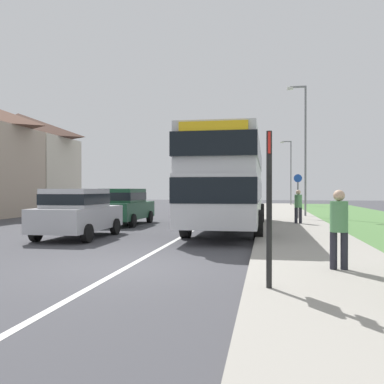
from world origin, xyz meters
TOP-DOWN VIEW (x-y plane):
  - ground_plane at (0.00, 0.00)m, footprint 120.00×120.00m
  - lane_marking_centre at (0.00, 8.00)m, footprint 0.14×60.00m
  - pavement_near_side at (4.20, 6.00)m, footprint 3.20×68.00m
  - double_decker_bus at (1.45, 8.51)m, footprint 2.80×10.72m
  - parked_car_silver at (-3.48, 4.85)m, footprint 1.96×3.98m
  - parked_car_dark_green at (-3.70, 10.29)m, footprint 1.88×4.39m
  - pedestrian_at_stop at (4.35, -0.12)m, footprint 0.34×0.34m
  - pedestrian_walking_away at (4.41, 11.19)m, footprint 0.34×0.34m
  - bus_stop_sign at (3.00, -1.89)m, footprint 0.09×0.52m
  - cycle_route_sign at (4.65, 14.63)m, footprint 0.44×0.08m
  - street_lamp_mid at (5.14, 16.88)m, footprint 1.14×0.20m
  - street_lamp_far at (5.37, 35.88)m, footprint 1.14×0.20m

SIDE VIEW (x-z plane):
  - ground_plane at x=0.00m, z-range 0.00..0.00m
  - lane_marking_centre at x=0.00m, z-range 0.00..0.01m
  - pavement_near_side at x=4.20m, z-range 0.00..0.12m
  - parked_car_silver at x=-3.48m, z-range 0.08..1.78m
  - parked_car_dark_green at x=-3.70m, z-range 0.08..1.80m
  - pedestrian_at_stop at x=4.35m, z-range 0.14..1.81m
  - pedestrian_walking_away at x=4.41m, z-range 0.14..1.81m
  - cycle_route_sign at x=4.65m, z-range 0.17..2.69m
  - bus_stop_sign at x=3.00m, z-range 0.24..2.84m
  - double_decker_bus at x=1.45m, z-range 0.29..3.99m
  - street_lamp_far at x=5.37m, z-range 0.54..7.32m
  - street_lamp_mid at x=5.14m, z-range 0.55..8.41m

